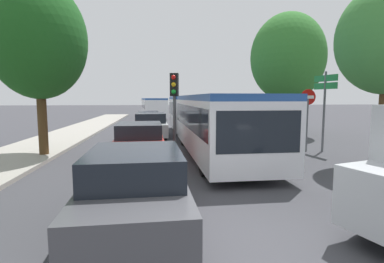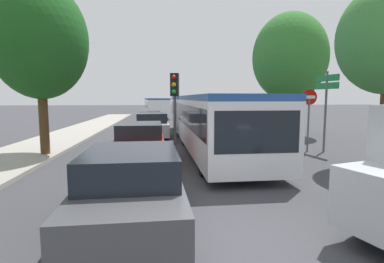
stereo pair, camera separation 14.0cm
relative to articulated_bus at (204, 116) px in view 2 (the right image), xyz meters
name	(u,v)px [view 2 (the right image)]	position (x,y,z in m)	size (l,w,h in m)	color
ground_plane	(214,236)	(-1.36, -10.88, -1.47)	(200.00, 200.00, 0.00)	#3D3D42
kerb_strip_left	(78,132)	(-8.14, 5.67, -1.40)	(3.20, 43.11, 0.14)	#9E998E
articulated_bus	(204,116)	(0.00, 0.00, 0.00)	(2.94, 17.17, 2.54)	silver
city_bus_rear	(156,106)	(-3.00, 22.23, -0.08)	(3.42, 11.32, 2.40)	silver
queued_car_graphite	(132,188)	(-2.83, -10.31, -0.72)	(1.93, 4.30, 1.48)	#47474C
queued_car_red	(140,142)	(-3.12, -4.23, -0.72)	(1.91, 4.28, 1.47)	#B21E19
queued_car_silver	(152,125)	(-2.85, 2.25, -0.69)	(2.00, 4.47, 1.53)	#B7BABF
queued_car_white	(150,120)	(-3.18, 8.12, -0.77)	(1.80, 4.03, 1.38)	white
traffic_light	(175,96)	(-1.75, -3.94, 1.03)	(0.37, 0.39, 3.40)	#56595E
no_entry_sign	(309,110)	(4.31, -3.05, 0.41)	(0.70, 0.08, 2.82)	#56595E
direction_sign_post	(326,95)	(5.02, -3.18, 1.09)	(0.32, 1.39, 3.60)	#56595E
tree_left_mid	(39,43)	(-7.06, -3.18, 3.12)	(3.75, 3.75, 7.05)	#51381E
tree_right_mid	(290,57)	(5.95, 2.97, 3.56)	(4.73, 4.73, 7.84)	#51381E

